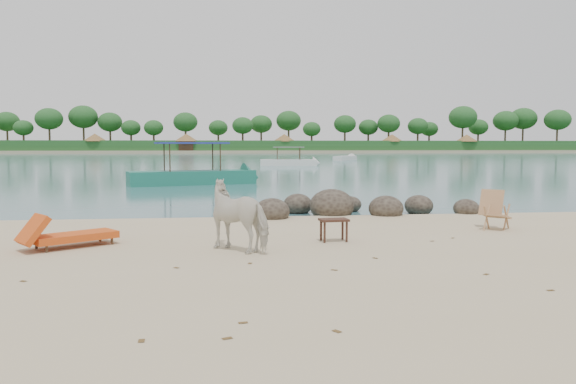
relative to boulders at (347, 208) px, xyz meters
name	(u,v)px	position (x,y,z in m)	size (l,w,h in m)	color
water	(229,156)	(-2.15, 83.53, -0.17)	(400.00, 400.00, 0.00)	#36646D
far_shore	(225,152)	(-2.15, 163.53, -0.17)	(420.00, 90.00, 1.40)	tan
far_scenery	(226,141)	(-2.13, 130.23, 2.97)	(420.00, 18.00, 9.50)	#1E4C1E
boulders	(347,208)	(0.00, 0.00, 0.00)	(6.21, 2.76, 0.91)	#2E251F
cow	(241,216)	(-3.06, -5.07, 0.45)	(0.67, 1.48, 1.25)	silver
side_table	(334,232)	(-1.26, -4.44, 0.05)	(0.54, 0.35, 0.44)	#361E15
lounge_chair	(75,233)	(-6.08, -4.41, 0.10)	(1.83, 0.64, 0.55)	orange
deck_chair	(497,211)	(2.61, -3.34, 0.26)	(0.55, 0.61, 0.87)	tan
boat_near	(192,149)	(-4.84, 13.12, 1.52)	(6.95, 1.56, 3.38)	#1D6E5B
boat_mid	(289,150)	(2.99, 38.40, 1.30)	(6.03, 1.36, 2.94)	silver
boat_far	(345,157)	(12.79, 57.57, 0.17)	(5.86, 1.32, 0.68)	silver
dead_leaves	(338,278)	(-1.77, -7.29, -0.17)	(8.27, 7.06, 0.00)	brown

